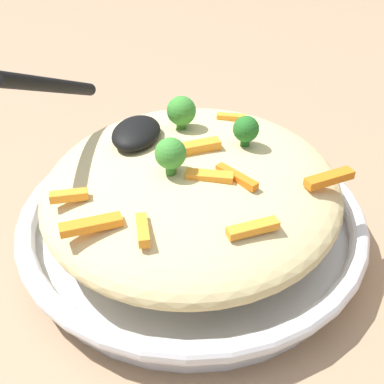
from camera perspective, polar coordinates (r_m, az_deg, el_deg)
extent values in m
plane|color=#9E7F60|center=(0.46, 0.00, -5.38)|extent=(2.40, 2.40, 0.00)
cylinder|color=silver|center=(0.45, 0.00, -4.43)|extent=(0.28, 0.28, 0.02)
torus|color=silver|center=(0.44, 0.00, -2.62)|extent=(0.30, 0.30, 0.02)
torus|color=black|center=(0.44, 0.00, -2.29)|extent=(0.29, 0.29, 0.00)
ellipsoid|color=#DBC689|center=(0.42, 0.00, 0.60)|extent=(0.27, 0.25, 0.06)
cube|color=orange|center=(0.35, -11.46, -3.68)|extent=(0.03, 0.04, 0.01)
cube|color=orange|center=(0.40, 15.40, 1.57)|extent=(0.03, 0.04, 0.01)
cube|color=orange|center=(0.38, -13.86, -0.41)|extent=(0.02, 0.03, 0.01)
cube|color=orange|center=(0.34, -5.64, -4.32)|extent=(0.03, 0.02, 0.01)
cube|color=orange|center=(0.41, 0.41, 5.09)|extent=(0.03, 0.04, 0.01)
cube|color=orange|center=(0.34, 6.96, -4.11)|extent=(0.03, 0.04, 0.01)
cube|color=orange|center=(0.38, 2.01, 1.81)|extent=(0.01, 0.04, 0.01)
cube|color=orange|center=(0.38, 5.11, 1.75)|extent=(0.03, 0.04, 0.01)
cube|color=orange|center=(0.47, 4.46, 8.43)|extent=(0.01, 0.03, 0.01)
cylinder|color=#205B1C|center=(0.42, 6.07, 5.75)|extent=(0.01, 0.01, 0.01)
sphere|color=#236B23|center=(0.42, 6.18, 7.17)|extent=(0.02, 0.02, 0.02)
cylinder|color=#377928|center=(0.38, -2.42, 2.74)|extent=(0.01, 0.01, 0.01)
sphere|color=#3D8E33|center=(0.38, -2.47, 4.43)|extent=(0.02, 0.02, 0.02)
cylinder|color=#377928|center=(0.45, -1.20, 7.62)|extent=(0.01, 0.01, 0.01)
sphere|color=#3D8E33|center=(0.44, -1.23, 9.25)|extent=(0.03, 0.03, 0.03)
ellipsoid|color=black|center=(0.43, -6.38, 6.71)|extent=(0.06, 0.04, 0.02)
cylinder|color=black|center=(0.44, -15.74, 11.66)|extent=(0.15, 0.01, 0.08)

